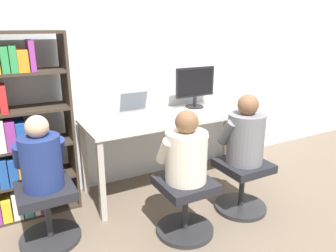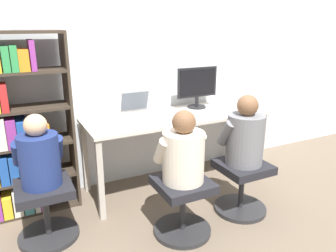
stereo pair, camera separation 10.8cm
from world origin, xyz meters
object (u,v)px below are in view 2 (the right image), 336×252
object	(u,v)px
person_at_laptop	(183,152)
bookshelf	(13,134)
laptop	(139,111)
person_near_shelf	(39,156)
desktop_monitor	(197,87)
office_chair_left	(242,184)
office_chair_right	(183,203)
person_at_monitor	(245,135)
keyboard	(211,112)
office_chair_side	(46,208)

from	to	relation	value
person_at_laptop	bookshelf	distance (m)	1.45
laptop	bookshelf	bearing A→B (deg)	179.30
bookshelf	person_near_shelf	size ratio (longest dim) A/B	2.85
desktop_monitor	person_at_laptop	bearing A→B (deg)	-126.35
desktop_monitor	person_at_laptop	xyz separation A→B (m)	(-0.68, -0.92, -0.29)
office_chair_left	office_chair_right	xyz separation A→B (m)	(-0.63, -0.05, 0.00)
desktop_monitor	person_near_shelf	bearing A→B (deg)	-163.08
desktop_monitor	office_chair_right	bearing A→B (deg)	-126.23
person_at_monitor	bookshelf	size ratio (longest dim) A/B	0.38
office_chair_left	person_near_shelf	size ratio (longest dim) A/B	0.84
person_at_monitor	person_near_shelf	world-z (taller)	person_at_monitor
desktop_monitor	bookshelf	bearing A→B (deg)	-179.25
keyboard	bookshelf	bearing A→B (deg)	172.18
desktop_monitor	person_at_monitor	size ratio (longest dim) A/B	0.77
person_at_monitor	bookshelf	world-z (taller)	bookshelf
office_chair_right	person_at_monitor	world-z (taller)	person_at_monitor
desktop_monitor	keyboard	bearing A→B (deg)	-89.90
desktop_monitor	laptop	world-z (taller)	desktop_monitor
office_chair_left	office_chair_side	size ratio (longest dim) A/B	1.00
person_at_laptop	person_near_shelf	xyz separation A→B (m)	(-0.99, 0.42, -0.00)
keyboard	person_at_laptop	size ratio (longest dim) A/B	0.72
laptop	office_chair_side	size ratio (longest dim) A/B	0.67
desktop_monitor	person_at_laptop	size ratio (longest dim) A/B	0.83
laptop	keyboard	world-z (taller)	laptop
person_at_monitor	person_at_laptop	size ratio (longest dim) A/B	1.07
bookshelf	person_near_shelf	world-z (taller)	bookshelf
desktop_monitor	bookshelf	world-z (taller)	bookshelf
person_at_monitor	office_chair_side	bearing A→B (deg)	167.51
keyboard	office_chair_left	bearing A→B (deg)	-94.44
keyboard	office_chair_left	distance (m)	0.79
desktop_monitor	keyboard	world-z (taller)	desktop_monitor
person_at_laptop	person_near_shelf	size ratio (longest dim) A/B	1.02
laptop	person_at_monitor	distance (m)	1.05
desktop_monitor	laptop	distance (m)	0.71
person_at_monitor	laptop	bearing A→B (deg)	127.60
keyboard	office_chair_right	size ratio (longest dim) A/B	0.87
office_chair_left	office_chair_right	size ratio (longest dim) A/B	1.00
desktop_monitor	office_chair_right	xyz separation A→B (m)	(-0.68, -0.93, -0.73)
laptop	office_chair_right	bearing A→B (deg)	-89.55
keyboard	office_chair_left	world-z (taller)	keyboard
person_at_laptop	office_chair_side	distance (m)	1.15
laptop	keyboard	distance (m)	0.73
person_at_monitor	office_chair_side	world-z (taller)	person_at_monitor
person_at_monitor	person_at_laptop	distance (m)	0.64
desktop_monitor	laptop	bearing A→B (deg)	-176.88
keyboard	office_chair_right	xyz separation A→B (m)	(-0.68, -0.65, -0.51)
person_at_laptop	keyboard	bearing A→B (deg)	43.70
keyboard	bookshelf	size ratio (longest dim) A/B	0.26
office_chair_right	person_at_monitor	bearing A→B (deg)	5.26
desktop_monitor	office_chair_right	size ratio (longest dim) A/B	1.00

